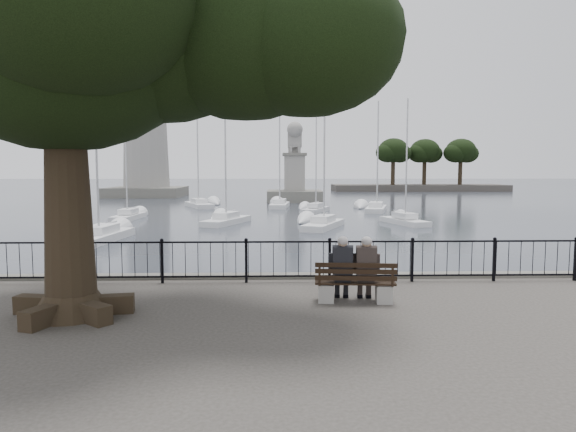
{
  "coord_description": "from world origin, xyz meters",
  "views": [
    {
      "loc": [
        -0.32,
        -9.63,
        2.69
      ],
      "look_at": [
        0.0,
        2.5,
        1.6
      ],
      "focal_mm": 32.0,
      "sensor_mm": 36.0,
      "label": 1
    }
  ],
  "objects_px": {
    "person_left": "(342,271)",
    "lion_monument": "(294,182)",
    "lighthouse": "(145,103)",
    "tree": "(106,23)",
    "bench": "(355,288)",
    "person_right": "(366,271)"
  },
  "relations": [
    {
      "from": "bench",
      "to": "person_right",
      "type": "relative_size",
      "value": 1.22
    },
    {
      "from": "person_left",
      "to": "tree",
      "type": "distance_m",
      "value": 6.48
    },
    {
      "from": "tree",
      "to": "bench",
      "type": "bearing_deg",
      "value": 8.21
    },
    {
      "from": "person_left",
      "to": "person_right",
      "type": "distance_m",
      "value": 0.48
    },
    {
      "from": "lighthouse",
      "to": "person_left",
      "type": "bearing_deg",
      "value": -72.72
    },
    {
      "from": "bench",
      "to": "lighthouse",
      "type": "distance_m",
      "value": 65.4
    },
    {
      "from": "person_left",
      "to": "lion_monument",
      "type": "height_order",
      "value": "lion_monument"
    },
    {
      "from": "person_left",
      "to": "lion_monument",
      "type": "xyz_separation_m",
      "value": [
        0.93,
        49.22,
        0.71
      ]
    },
    {
      "from": "person_left",
      "to": "person_right",
      "type": "xyz_separation_m",
      "value": [
        0.48,
        -0.04,
        0.0
      ]
    },
    {
      "from": "person_left",
      "to": "person_right",
      "type": "bearing_deg",
      "value": -5.37
    },
    {
      "from": "person_right",
      "to": "lighthouse",
      "type": "bearing_deg",
      "value": 107.67
    },
    {
      "from": "person_right",
      "to": "person_left",
      "type": "bearing_deg",
      "value": 174.63
    },
    {
      "from": "tree",
      "to": "lighthouse",
      "type": "distance_m",
      "value": 64.12
    },
    {
      "from": "person_right",
      "to": "lighthouse",
      "type": "distance_m",
      "value": 65.34
    },
    {
      "from": "person_right",
      "to": "tree",
      "type": "relative_size",
      "value": 0.14
    },
    {
      "from": "person_left",
      "to": "tree",
      "type": "xyz_separation_m",
      "value": [
        -4.4,
        -0.79,
        4.69
      ]
    },
    {
      "from": "bench",
      "to": "person_right",
      "type": "distance_m",
      "value": 0.41
    },
    {
      "from": "person_left",
      "to": "lighthouse",
      "type": "relative_size",
      "value": 0.04
    },
    {
      "from": "person_left",
      "to": "lion_monument",
      "type": "distance_m",
      "value": 49.24
    },
    {
      "from": "tree",
      "to": "lion_monument",
      "type": "xyz_separation_m",
      "value": [
        5.33,
        50.01,
        -3.98
      ]
    },
    {
      "from": "person_right",
      "to": "lighthouse",
      "type": "relative_size",
      "value": 0.04
    },
    {
      "from": "bench",
      "to": "tree",
      "type": "height_order",
      "value": "tree"
    }
  ]
}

